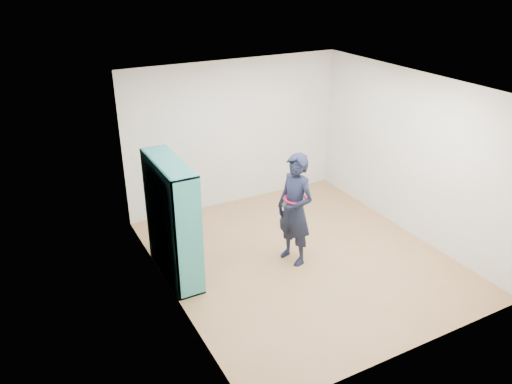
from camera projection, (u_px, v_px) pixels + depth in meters
floor at (301, 257)px, 7.53m from camera, size 4.50×4.50×0.00m
ceiling at (309, 86)px, 6.43m from camera, size 4.50×4.50×0.00m
wall_left at (168, 209)px, 6.14m from camera, size 0.02×4.50×2.60m
wall_right at (412, 155)px, 7.83m from camera, size 0.02×4.50×2.60m
wall_back at (235, 134)px, 8.79m from camera, size 4.00×0.02×2.60m
wall_front at (423, 255)px, 5.18m from camera, size 4.00×0.02×2.60m
bookshelf at (171, 221)px, 6.79m from camera, size 0.38×1.29×1.72m
person at (295, 210)px, 7.13m from camera, size 0.54×0.69×1.68m
smartphone at (285, 204)px, 7.05m from camera, size 0.03×0.11×0.13m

